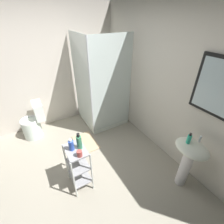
{
  "coord_description": "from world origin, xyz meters",
  "views": [
    {
      "loc": [
        1.65,
        -0.18,
        2.3
      ],
      "look_at": [
        -0.06,
        0.82,
        1.04
      ],
      "focal_mm": 25.29,
      "sensor_mm": 36.0,
      "label": 1
    }
  ],
  "objects_px": {
    "toilet": "(34,123)",
    "rinse_cup": "(80,154)",
    "shower_stall": "(100,106)",
    "pedestal_sink": "(189,157)",
    "storage_cart": "(78,165)",
    "hand_soap_bottle": "(189,139)",
    "shampoo_bottle_blue": "(71,145)",
    "body_wash_bottle_green": "(79,142)",
    "bath_mat": "(86,142)"
  },
  "relations": [
    {
      "from": "hand_soap_bottle",
      "to": "rinse_cup",
      "type": "height_order",
      "value": "hand_soap_bottle"
    },
    {
      "from": "hand_soap_bottle",
      "to": "toilet",
      "type": "bearing_deg",
      "value": -142.7
    },
    {
      "from": "storage_cart",
      "to": "bath_mat",
      "type": "xyz_separation_m",
      "value": [
        -0.82,
        0.41,
        -0.43
      ]
    },
    {
      "from": "body_wash_bottle_green",
      "to": "bath_mat",
      "type": "relative_size",
      "value": 0.42
    },
    {
      "from": "shampoo_bottle_blue",
      "to": "pedestal_sink",
      "type": "bearing_deg",
      "value": 60.22
    },
    {
      "from": "shower_stall",
      "to": "toilet",
      "type": "xyz_separation_m",
      "value": [
        -0.28,
        -1.44,
        -0.15
      ]
    },
    {
      "from": "shower_stall",
      "to": "bath_mat",
      "type": "relative_size",
      "value": 3.33
    },
    {
      "from": "shower_stall",
      "to": "pedestal_sink",
      "type": "xyz_separation_m",
      "value": [
        2.08,
        0.34,
        0.12
      ]
    },
    {
      "from": "hand_soap_bottle",
      "to": "body_wash_bottle_green",
      "type": "relative_size",
      "value": 0.65
    },
    {
      "from": "storage_cart",
      "to": "body_wash_bottle_green",
      "type": "xyz_separation_m",
      "value": [
        0.0,
        0.06,
        0.41
      ]
    },
    {
      "from": "storage_cart",
      "to": "body_wash_bottle_green",
      "type": "height_order",
      "value": "body_wash_bottle_green"
    },
    {
      "from": "shower_stall",
      "to": "rinse_cup",
      "type": "relative_size",
      "value": 22.67
    },
    {
      "from": "rinse_cup",
      "to": "hand_soap_bottle",
      "type": "bearing_deg",
      "value": 66.35
    },
    {
      "from": "shampoo_bottle_blue",
      "to": "rinse_cup",
      "type": "height_order",
      "value": "shampoo_bottle_blue"
    },
    {
      "from": "shower_stall",
      "to": "body_wash_bottle_green",
      "type": "relative_size",
      "value": 8.02
    },
    {
      "from": "storage_cart",
      "to": "hand_soap_bottle",
      "type": "relative_size",
      "value": 4.56
    },
    {
      "from": "bath_mat",
      "to": "shampoo_bottle_blue",
      "type": "bearing_deg",
      "value": -29.37
    },
    {
      "from": "toilet",
      "to": "bath_mat",
      "type": "bearing_deg",
      "value": 47.04
    },
    {
      "from": "pedestal_sink",
      "to": "storage_cart",
      "type": "bearing_deg",
      "value": -119.72
    },
    {
      "from": "hand_soap_bottle",
      "to": "shampoo_bottle_blue",
      "type": "bearing_deg",
      "value": -118.27
    },
    {
      "from": "storage_cart",
      "to": "rinse_cup",
      "type": "xyz_separation_m",
      "value": [
        0.13,
        0.01,
        0.35
      ]
    },
    {
      "from": "storage_cart",
      "to": "rinse_cup",
      "type": "height_order",
      "value": "rinse_cup"
    },
    {
      "from": "toilet",
      "to": "rinse_cup",
      "type": "distance_m",
      "value": 1.83
    },
    {
      "from": "storage_cart",
      "to": "hand_soap_bottle",
      "type": "xyz_separation_m",
      "value": [
        0.71,
        1.33,
        0.44
      ]
    },
    {
      "from": "toilet",
      "to": "body_wash_bottle_green",
      "type": "bearing_deg",
      "value": 16.92
    },
    {
      "from": "toilet",
      "to": "shampoo_bottle_blue",
      "type": "height_order",
      "value": "shampoo_bottle_blue"
    },
    {
      "from": "storage_cart",
      "to": "body_wash_bottle_green",
      "type": "relative_size",
      "value": 2.97
    },
    {
      "from": "bath_mat",
      "to": "hand_soap_bottle",
      "type": "bearing_deg",
      "value": 31.18
    },
    {
      "from": "toilet",
      "to": "shampoo_bottle_blue",
      "type": "xyz_separation_m",
      "value": [
        1.56,
        0.38,
        0.51
      ]
    },
    {
      "from": "shower_stall",
      "to": "bath_mat",
      "type": "bearing_deg",
      "value": -51.43
    },
    {
      "from": "pedestal_sink",
      "to": "rinse_cup",
      "type": "bearing_deg",
      "value": -115.45
    },
    {
      "from": "hand_soap_bottle",
      "to": "rinse_cup",
      "type": "relative_size",
      "value": 1.84
    },
    {
      "from": "shampoo_bottle_blue",
      "to": "body_wash_bottle_green",
      "type": "bearing_deg",
      "value": 76.26
    },
    {
      "from": "shower_stall",
      "to": "storage_cart",
      "type": "bearing_deg",
      "value": -38.01
    },
    {
      "from": "storage_cart",
      "to": "hand_soap_bottle",
      "type": "distance_m",
      "value": 1.57
    },
    {
      "from": "body_wash_bottle_green",
      "to": "hand_soap_bottle",
      "type": "bearing_deg",
      "value": 60.68
    },
    {
      "from": "body_wash_bottle_green",
      "to": "rinse_cup",
      "type": "relative_size",
      "value": 2.83
    },
    {
      "from": "hand_soap_bottle",
      "to": "bath_mat",
      "type": "xyz_separation_m",
      "value": [
        -1.53,
        -0.92,
        -0.87
      ]
    },
    {
      "from": "toilet",
      "to": "bath_mat",
      "type": "distance_m",
      "value": 1.17
    },
    {
      "from": "shampoo_bottle_blue",
      "to": "bath_mat",
      "type": "distance_m",
      "value": 1.22
    },
    {
      "from": "body_wash_bottle_green",
      "to": "shampoo_bottle_blue",
      "type": "bearing_deg",
      "value": -103.74
    },
    {
      "from": "shampoo_bottle_blue",
      "to": "body_wash_bottle_green",
      "type": "xyz_separation_m",
      "value": [
        0.03,
        0.1,
        0.03
      ]
    },
    {
      "from": "toilet",
      "to": "shampoo_bottle_blue",
      "type": "distance_m",
      "value": 1.68
    },
    {
      "from": "body_wash_bottle_green",
      "to": "bath_mat",
      "type": "height_order",
      "value": "body_wash_bottle_green"
    },
    {
      "from": "hand_soap_bottle",
      "to": "rinse_cup",
      "type": "distance_m",
      "value": 1.44
    },
    {
      "from": "pedestal_sink",
      "to": "body_wash_bottle_green",
      "type": "bearing_deg",
      "value": -120.88
    },
    {
      "from": "shower_stall",
      "to": "body_wash_bottle_green",
      "type": "distance_m",
      "value": 1.66
    },
    {
      "from": "toilet",
      "to": "body_wash_bottle_green",
      "type": "height_order",
      "value": "body_wash_bottle_green"
    },
    {
      "from": "pedestal_sink",
      "to": "hand_soap_bottle",
      "type": "height_order",
      "value": "hand_soap_bottle"
    },
    {
      "from": "hand_soap_bottle",
      "to": "body_wash_bottle_green",
      "type": "bearing_deg",
      "value": -119.32
    }
  ]
}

